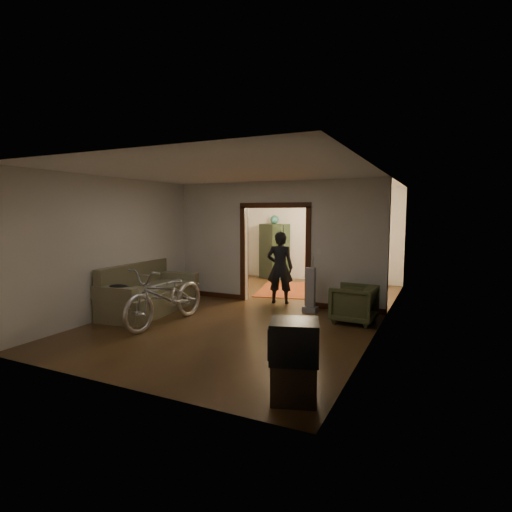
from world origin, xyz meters
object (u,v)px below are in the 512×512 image
Objects in this scene: locker at (274,251)px; sofa at (149,288)px; bicycle at (166,296)px; desk at (346,274)px; person at (280,268)px; armchair at (354,304)px.

sofa is at bearing -84.78° from locker.
locker reaches higher than bicycle.
sofa is at bearing 150.16° from bicycle.
desk is at bearing 3.56° from locker.
person is 0.96× the size of locker.
armchair is 5.39m from locker.
sofa is 4.20m from armchair.
person is 1.74× the size of desk.
armchair is 0.83× the size of desk.
desk is at bearing -161.15° from armchair.
locker is 1.82× the size of desk.
sofa is 1.27× the size of locker.
sofa is at bearing 27.83° from person.
locker reaches higher than person.
person is at bearing 36.70° from sofa.
sofa is 1.06× the size of bicycle.
bicycle is 5.82m from locker.
sofa is 2.79× the size of armchair.
sofa is 5.27m from locker.
bicycle is at bearing 49.51° from person.
bicycle is 5.84m from desk.
locker is (-3.39, 4.16, 0.51)m from armchair.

